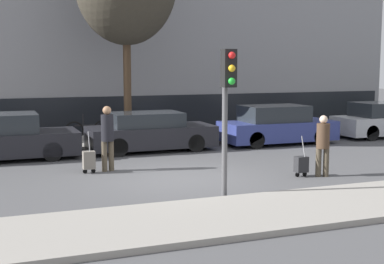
% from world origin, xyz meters
% --- Properties ---
extents(ground_plane, '(80.00, 80.00, 0.00)m').
position_xyz_m(ground_plane, '(0.00, 0.00, 0.00)').
color(ground_plane, '#4C4C4F').
extents(sidewalk_near, '(28.00, 2.50, 0.12)m').
position_xyz_m(sidewalk_near, '(0.00, -3.75, 0.06)').
color(sidewalk_near, gray).
rests_on(sidewalk_near, ground_plane).
extents(sidewalk_far, '(28.00, 3.00, 0.12)m').
position_xyz_m(sidewalk_far, '(0.00, 7.00, 0.06)').
color(sidewalk_far, gray).
rests_on(sidewalk_far, ground_plane).
extents(parked_car_1, '(4.26, 1.78, 1.31)m').
position_xyz_m(parked_car_1, '(0.54, 4.59, 0.62)').
color(parked_car_1, black).
rests_on(parked_car_1, ground_plane).
extents(parked_car_2, '(4.23, 1.76, 1.42)m').
position_xyz_m(parked_car_2, '(5.37, 4.45, 0.66)').
color(parked_car_2, navy).
rests_on(parked_car_2, ground_plane).
extents(parked_car_3, '(4.20, 1.73, 1.40)m').
position_xyz_m(parked_car_3, '(10.45, 4.61, 0.66)').
color(parked_car_3, '#B7BABF').
rests_on(parked_car_3, ground_plane).
extents(pedestrian_left, '(0.35, 0.34, 1.80)m').
position_xyz_m(pedestrian_left, '(-1.54, 1.64, 1.03)').
color(pedestrian_left, '#4C4233').
rests_on(pedestrian_left, ground_plane).
extents(trolley_left, '(0.34, 0.29, 1.14)m').
position_xyz_m(trolley_left, '(-2.08, 1.53, 0.36)').
color(trolley_left, slate).
rests_on(trolley_left, ground_plane).
extents(pedestrian_right, '(0.34, 0.34, 1.61)m').
position_xyz_m(pedestrian_right, '(3.54, -1.09, 0.91)').
color(pedestrian_right, '#4C4233').
rests_on(pedestrian_right, ground_plane).
extents(trolley_right, '(0.34, 0.29, 1.07)m').
position_xyz_m(trolley_right, '(3.03, -0.90, 0.32)').
color(trolley_right, '#262628').
rests_on(trolley_right, ground_plane).
extents(traffic_light, '(0.28, 0.47, 3.24)m').
position_xyz_m(traffic_light, '(0.21, -2.37, 2.32)').
color(traffic_light, '#515154').
rests_on(traffic_light, ground_plane).
extents(parked_bicycle, '(1.77, 0.06, 0.96)m').
position_xyz_m(parked_bicycle, '(-1.10, 7.09, 0.49)').
color(parked_bicycle, black).
rests_on(parked_bicycle, sidewalk_far).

